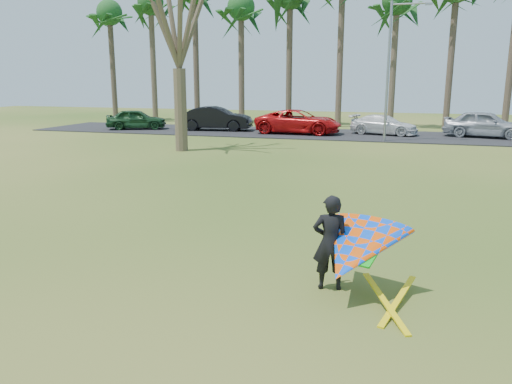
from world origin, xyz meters
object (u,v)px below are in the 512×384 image
(car_0, at_px, (136,119))
(car_4, at_px, (485,124))
(car_2, at_px, (299,122))
(streetlight, at_px, (391,65))
(car_3, at_px, (384,125))
(bare_tree_left, at_px, (177,12))
(car_1, at_px, (216,118))
(kite_flyer, at_px, (352,249))

(car_0, relative_size, car_4, 0.87)
(car_0, xyz_separation_m, car_4, (23.90, 1.61, 0.11))
(car_2, bearing_deg, streetlight, -111.45)
(car_2, height_order, car_3, car_2)
(bare_tree_left, relative_size, car_2, 1.68)
(streetlight, relative_size, car_2, 1.38)
(streetlight, relative_size, car_4, 1.62)
(bare_tree_left, xyz_separation_m, car_0, (-7.90, 9.11, -6.12))
(streetlight, xyz_separation_m, car_1, (-12.13, 3.02, -3.56))
(car_0, bearing_deg, kite_flyer, -166.31)
(car_0, xyz_separation_m, car_2, (12.11, 0.45, 0.07))
(car_1, bearing_deg, streetlight, -111.33)
(streetlight, xyz_separation_m, car_4, (5.84, 3.72, -3.56))
(streetlight, bearing_deg, car_1, 166.01)
(bare_tree_left, height_order, car_4, bare_tree_left)
(car_4, bearing_deg, bare_tree_left, 137.71)
(car_1, bearing_deg, bare_tree_left, -176.23)
(bare_tree_left, xyz_separation_m, car_3, (9.79, 10.62, -6.21))
(bare_tree_left, distance_m, car_4, 20.17)
(car_2, relative_size, car_3, 1.30)
(streetlight, height_order, car_3, streetlight)
(car_2, height_order, car_4, car_4)
(bare_tree_left, distance_m, kite_flyer, 19.82)
(bare_tree_left, xyz_separation_m, streetlight, (10.16, 7.00, -2.45))
(car_0, distance_m, car_1, 6.01)
(car_3, xyz_separation_m, kite_flyer, (0.72, -26.29, 0.14))
(bare_tree_left, distance_m, car_0, 13.52)
(car_2, relative_size, kite_flyer, 2.42)
(car_0, bearing_deg, bare_tree_left, -161.96)
(car_4, bearing_deg, streetlight, 136.37)
(car_0, height_order, car_4, car_4)
(bare_tree_left, relative_size, car_4, 1.96)
(bare_tree_left, relative_size, car_0, 2.26)
(bare_tree_left, height_order, car_1, bare_tree_left)
(car_1, relative_size, car_3, 1.16)
(car_4, bearing_deg, car_2, 109.50)
(car_2, distance_m, kite_flyer, 26.01)
(car_3, height_order, car_4, car_4)
(streetlight, relative_size, kite_flyer, 3.35)
(kite_flyer, bearing_deg, bare_tree_left, 123.83)
(car_0, height_order, car_2, car_2)
(streetlight, distance_m, car_2, 7.42)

